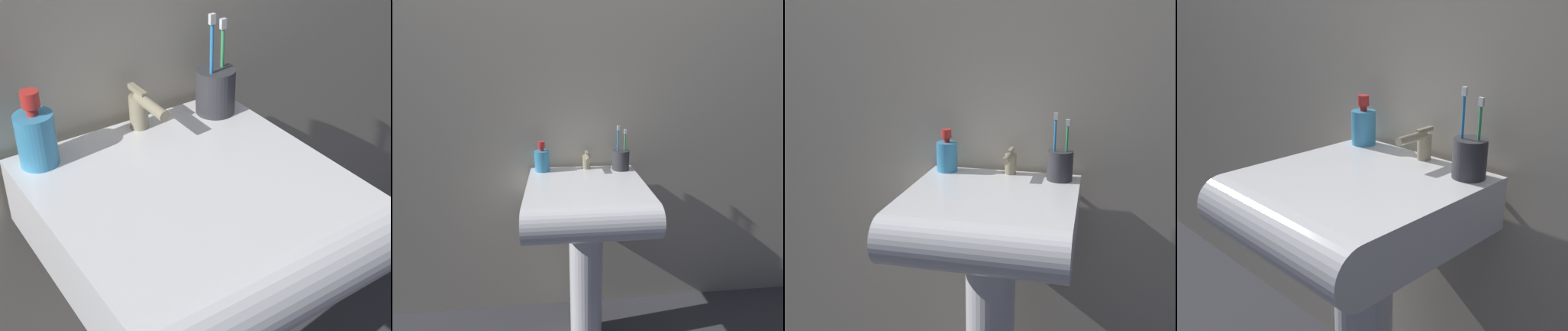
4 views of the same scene
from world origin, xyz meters
The scene contains 5 objects.
wall_back centered at (0.00, 0.28, 1.20)m, with size 5.00×0.05×2.40m, color #B7AD99.
sink_basin centered at (0.00, -0.05, 0.76)m, with size 0.50×0.54×0.13m.
faucet centered at (0.02, 0.18, 0.87)m, with size 0.04×0.13×0.08m.
toothbrush_cup centered at (0.18, 0.17, 0.87)m, with size 0.08×0.08×0.21m.
soap_bottle centered at (-0.19, 0.18, 0.88)m, with size 0.07×0.07×0.14m.
Camera 4 is at (0.79, -0.75, 1.22)m, focal length 45.00 mm.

